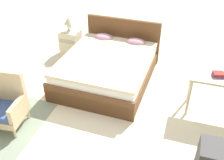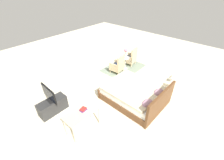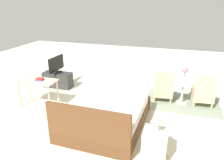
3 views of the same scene
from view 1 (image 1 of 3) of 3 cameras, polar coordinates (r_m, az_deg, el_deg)
The scene contains 7 objects.
ground_plane at distance 4.71m, azimuth -3.21°, elevation -6.92°, with size 16.00×16.00×0.00m, color beige.
bed at distance 5.40m, azimuth -0.73°, elevation 2.98°, with size 1.76×2.20×0.96m.
armchair_by_window_right at distance 4.57m, azimuth -21.91°, elevation -5.15°, with size 0.59×0.59×0.92m.
nightstand at distance 6.45m, azimuth -8.98°, elevation 8.09°, with size 0.44×0.41×0.59m.
table_lamp at distance 6.25m, azimuth -9.40°, elevation 12.30°, with size 0.22×0.22×0.33m.
vanity_desk at distance 4.68m, azimuth 22.77°, elevation -0.48°, with size 1.04×0.52×0.75m.
book_stack at distance 4.59m, azimuth 22.17°, elevation 1.13°, with size 0.20×0.18×0.07m.
Camera 1 is at (1.32, -3.30, 3.10)m, focal length 42.00 mm.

